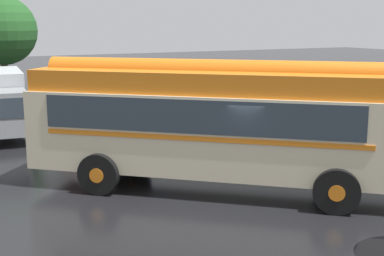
{
  "coord_description": "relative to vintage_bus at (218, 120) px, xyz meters",
  "views": [
    {
      "loc": [
        -7.82,
        -11.44,
        4.46
      ],
      "look_at": [
        -0.74,
        2.13,
        1.4
      ],
      "focal_mm": 50.0,
      "sensor_mm": 36.0,
      "label": 1
    }
  ],
  "objects": [
    {
      "name": "vintage_bus",
      "position": [
        0.0,
        0.0,
        0.0
      ],
      "size": [
        9.17,
        8.51,
        3.49
      ],
      "color": "beige",
      "rests_on": "ground"
    },
    {
      "name": "car_near_left",
      "position": [
        -0.87,
        11.26,
        -1.05
      ],
      "size": [
        2.19,
        4.31,
        1.66
      ],
      "color": "maroon",
      "rests_on": "ground"
    },
    {
      "name": "tree_centre",
      "position": [
        -2.89,
        17.02,
        2.13
      ],
      "size": [
        3.53,
        3.53,
        5.77
      ],
      "color": "#4C3823",
      "rests_on": "ground"
    },
    {
      "name": "ground_plane",
      "position": [
        0.73,
        -0.62,
        -1.89
      ],
      "size": [
        120.0,
        120.0,
        0.0
      ],
      "primitive_type": "plane",
      "color": "black"
    },
    {
      "name": "car_mid_left",
      "position": [
        1.58,
        10.66,
        -1.05
      ],
      "size": [
        2.38,
        4.39,
        1.66
      ],
      "color": "navy",
      "rests_on": "ground"
    }
  ]
}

